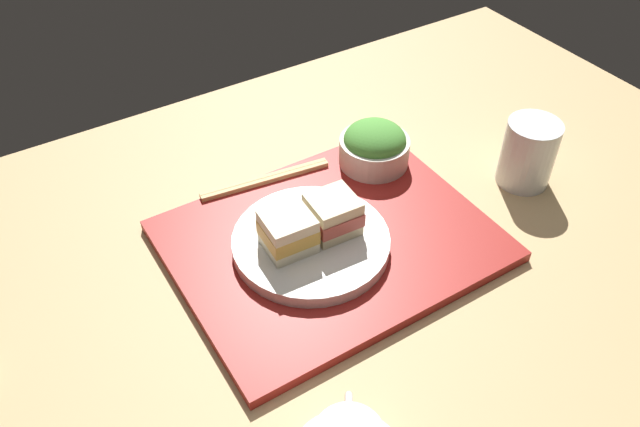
# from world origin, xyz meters

# --- Properties ---
(ground_plane) EXTENTS (1.40, 1.00, 0.03)m
(ground_plane) POSITION_xyz_m (0.00, 0.00, -0.01)
(ground_plane) COLOR tan
(serving_tray) EXTENTS (0.42, 0.33, 0.02)m
(serving_tray) POSITION_xyz_m (0.00, -0.05, 0.01)
(serving_tray) COLOR maroon
(serving_tray) RESTS_ON ground_plane
(sandwich_plate) EXTENTS (0.21, 0.21, 0.02)m
(sandwich_plate) POSITION_xyz_m (0.03, -0.05, 0.03)
(sandwich_plate) COLOR silver
(sandwich_plate) RESTS_ON serving_tray
(sandwich_near) EXTENTS (0.07, 0.07, 0.05)m
(sandwich_near) POSITION_xyz_m (-0.00, -0.05, 0.06)
(sandwich_near) COLOR beige
(sandwich_near) RESTS_ON sandwich_plate
(sandwich_far) EXTENTS (0.07, 0.06, 0.05)m
(sandwich_far) POSITION_xyz_m (0.07, -0.05, 0.06)
(sandwich_far) COLOR #EFE5C1
(sandwich_far) RESTS_ON sandwich_plate
(salad_bowl) EXTENTS (0.11, 0.11, 0.07)m
(salad_bowl) POSITION_xyz_m (-0.14, -0.16, 0.05)
(salad_bowl) COLOR beige
(salad_bowl) RESTS_ON serving_tray
(chopsticks_pair) EXTENTS (0.20, 0.04, 0.01)m
(chopsticks_pair) POSITION_xyz_m (0.02, -0.20, 0.02)
(chopsticks_pair) COLOR tan
(chopsticks_pair) RESTS_ON serving_tray
(drinking_glass) EXTENTS (0.08, 0.08, 0.10)m
(drinking_glass) POSITION_xyz_m (-0.32, -0.02, 0.05)
(drinking_glass) COLOR silver
(drinking_glass) RESTS_ON ground_plane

